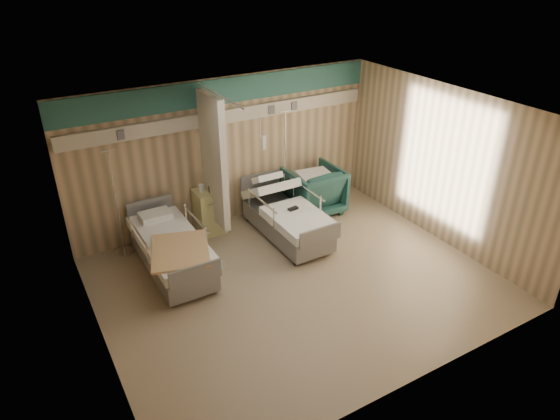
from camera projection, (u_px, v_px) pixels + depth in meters
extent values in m
cube|color=gray|center=(296.00, 282.00, 8.07)|extent=(6.00, 5.00, 0.00)
cube|color=tan|center=(227.00, 152.00, 9.32)|extent=(6.00, 0.04, 2.80)
cube|color=tan|center=(417.00, 295.00, 5.50)|extent=(6.00, 0.04, 2.80)
cube|color=tan|center=(89.00, 262.00, 6.08)|extent=(0.04, 5.00, 2.80)
cube|color=tan|center=(443.00, 166.00, 8.74)|extent=(0.04, 5.00, 2.80)
cube|color=white|center=(299.00, 114.00, 6.75)|extent=(6.00, 5.00, 0.04)
cube|color=#2D6966|center=(224.00, 91.00, 8.77)|extent=(6.00, 0.04, 0.45)
cube|color=beige|center=(226.00, 116.00, 8.95)|extent=(5.88, 0.08, 0.25)
cylinder|color=silver|center=(218.00, 94.00, 7.77)|extent=(0.03, 1.80, 0.03)
cube|color=beige|center=(214.00, 161.00, 8.63)|extent=(0.12, 0.90, 2.35)
cube|color=#CCCA7F|center=(210.00, 211.00, 9.31)|extent=(0.50, 0.48, 0.85)
imported|color=#1C4743|center=(314.00, 190.00, 10.00)|extent=(1.01, 1.04, 0.95)
cube|color=white|center=(315.00, 167.00, 9.75)|extent=(0.71, 0.65, 0.07)
cylinder|color=silver|center=(285.00, 209.00, 10.26)|extent=(0.37, 0.37, 0.03)
cylinder|color=silver|center=(285.00, 163.00, 9.78)|extent=(0.03, 0.03, 2.08)
cylinder|color=silver|center=(285.00, 111.00, 9.29)|extent=(0.25, 0.03, 0.03)
cylinder|color=silver|center=(125.00, 251.00, 8.85)|extent=(0.35, 0.35, 0.03)
cylinder|color=silver|center=(117.00, 204.00, 8.40)|extent=(0.03, 0.03, 1.92)
cylinder|color=silver|center=(107.00, 151.00, 7.95)|extent=(0.23, 0.03, 0.03)
cube|color=black|center=(293.00, 209.00, 8.91)|extent=(0.20, 0.11, 0.04)
cube|color=tan|center=(180.00, 251.00, 7.70)|extent=(1.16, 1.30, 0.04)
cube|color=black|center=(214.00, 187.00, 9.10)|extent=(0.24, 0.17, 0.12)
cylinder|color=white|center=(201.00, 188.00, 9.04)|extent=(0.13, 0.13, 0.14)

